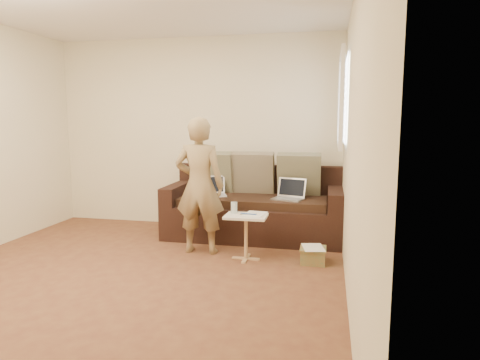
{
  "coord_description": "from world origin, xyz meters",
  "views": [
    {
      "loc": [
        1.82,
        -3.43,
        1.48
      ],
      "look_at": [
        0.8,
        1.4,
        0.78
      ],
      "focal_mm": 31.64,
      "sensor_mm": 36.0,
      "label": 1
    }
  ],
  "objects_px": {
    "laptop_white": "(212,196)",
    "side_table": "(246,237)",
    "person": "(200,185)",
    "drinking_glass": "(234,208)",
    "sofa": "(254,204)",
    "laptop_silver": "(288,200)",
    "striped_box": "(313,255)"
  },
  "relations": [
    {
      "from": "laptop_white",
      "to": "person",
      "type": "height_order",
      "value": "person"
    },
    {
      "from": "laptop_silver",
      "to": "striped_box",
      "type": "distance_m",
      "value": 0.93
    },
    {
      "from": "laptop_silver",
      "to": "striped_box",
      "type": "relative_size",
      "value": 1.34
    },
    {
      "from": "laptop_white",
      "to": "drinking_glass",
      "type": "distance_m",
      "value": 0.9
    },
    {
      "from": "laptop_silver",
      "to": "sofa",
      "type": "bearing_deg",
      "value": 179.29
    },
    {
      "from": "sofa",
      "to": "side_table",
      "type": "xyz_separation_m",
      "value": [
        0.08,
        -0.91,
        -0.18
      ]
    },
    {
      "from": "laptop_silver",
      "to": "striped_box",
      "type": "xyz_separation_m",
      "value": [
        0.34,
        -0.75,
        -0.44
      ]
    },
    {
      "from": "drinking_glass",
      "to": "laptop_white",
      "type": "bearing_deg",
      "value": 120.79
    },
    {
      "from": "sofa",
      "to": "laptop_silver",
      "type": "distance_m",
      "value": 0.47
    },
    {
      "from": "side_table",
      "to": "drinking_glass",
      "type": "height_order",
      "value": "drinking_glass"
    },
    {
      "from": "drinking_glass",
      "to": "striped_box",
      "type": "distance_m",
      "value": 0.97
    },
    {
      "from": "sofa",
      "to": "side_table",
      "type": "bearing_deg",
      "value": -85.1
    },
    {
      "from": "laptop_silver",
      "to": "drinking_glass",
      "type": "bearing_deg",
      "value": -109.8
    },
    {
      "from": "laptop_silver",
      "to": "laptop_white",
      "type": "relative_size",
      "value": 1.04
    },
    {
      "from": "side_table",
      "to": "person",
      "type": "bearing_deg",
      "value": 165.27
    },
    {
      "from": "sofa",
      "to": "person",
      "type": "xyz_separation_m",
      "value": [
        -0.48,
        -0.77,
        0.34
      ]
    },
    {
      "from": "side_table",
      "to": "drinking_glass",
      "type": "distance_m",
      "value": 0.34
    },
    {
      "from": "sofa",
      "to": "side_table",
      "type": "height_order",
      "value": "sofa"
    },
    {
      "from": "striped_box",
      "to": "person",
      "type": "bearing_deg",
      "value": 174.75
    },
    {
      "from": "side_table",
      "to": "striped_box",
      "type": "bearing_deg",
      "value": 2.39
    },
    {
      "from": "side_table",
      "to": "drinking_glass",
      "type": "bearing_deg",
      "value": 153.94
    },
    {
      "from": "laptop_silver",
      "to": "drinking_glass",
      "type": "distance_m",
      "value": 0.87
    },
    {
      "from": "sofa",
      "to": "striped_box",
      "type": "height_order",
      "value": "sofa"
    },
    {
      "from": "person",
      "to": "drinking_glass",
      "type": "height_order",
      "value": "person"
    },
    {
      "from": "laptop_white",
      "to": "laptop_silver",
      "type": "bearing_deg",
      "value": -25.89
    },
    {
      "from": "laptop_silver",
      "to": "side_table",
      "type": "bearing_deg",
      "value": -99.13
    },
    {
      "from": "laptop_silver",
      "to": "drinking_glass",
      "type": "xyz_separation_m",
      "value": [
        -0.51,
        -0.71,
        0.02
      ]
    },
    {
      "from": "sofa",
      "to": "side_table",
      "type": "relative_size",
      "value": 4.54
    },
    {
      "from": "laptop_white",
      "to": "side_table",
      "type": "bearing_deg",
      "value": -76.53
    },
    {
      "from": "person",
      "to": "sofa",
      "type": "bearing_deg",
      "value": -123.37
    },
    {
      "from": "side_table",
      "to": "sofa",
      "type": "bearing_deg",
      "value": 94.9
    },
    {
      "from": "striped_box",
      "to": "drinking_glass",
      "type": "bearing_deg",
      "value": 177.22
    }
  ]
}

